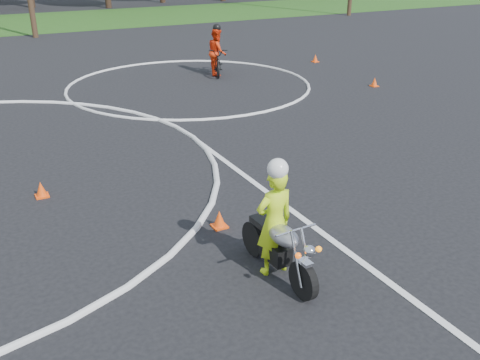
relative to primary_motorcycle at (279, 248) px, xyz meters
name	(u,v)px	position (x,y,z in m)	size (l,w,h in m)	color
course_markings	(20,146)	(-2.56, 7.39, -0.45)	(19.05, 19.05, 0.12)	silver
primary_motorcycle	(279,248)	(0.00, 0.00, 0.00)	(0.63, 1.80, 0.95)	black
rider_primary_grp	(275,219)	(0.00, 0.13, 0.39)	(0.59, 0.40, 1.76)	#BEE818
rider_second_grp	(217,57)	(4.80, 12.03, 0.18)	(1.30, 1.98, 1.80)	black
traffic_cones	(157,149)	(0.11, 5.36, -0.32)	(17.21, 11.82, 0.30)	#FF4C0D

